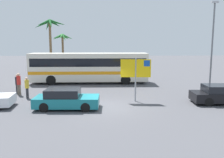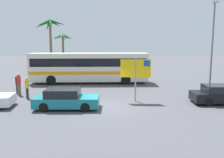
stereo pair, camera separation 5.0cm
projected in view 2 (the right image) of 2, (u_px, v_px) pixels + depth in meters
ground at (103, 107)px, 16.05m from camera, size 120.00×120.00×0.00m
bus_front_coach at (89, 66)px, 25.19m from camera, size 12.25×2.49×3.17m
ferry_sign at (136, 70)px, 17.25m from camera, size 2.20×0.20×3.20m
car_teal at (66, 99)px, 15.62m from camera, size 4.23×1.91×1.32m
car_black at (224, 95)px, 16.90m from camera, size 4.66×1.94×1.32m
pedestrian_near_sign at (17, 82)px, 20.11m from camera, size 0.32×0.32×1.64m
pedestrian_by_bus at (27, 86)px, 18.39m from camera, size 0.32×0.32×1.67m
pedestrian_crossing_lot at (19, 82)px, 19.41m from camera, size 0.32×0.32×1.83m
lamp_post_left_side at (212, 45)px, 19.48m from camera, size 0.56×0.20×7.58m
palm_tree_seaside at (63, 40)px, 35.66m from camera, size 3.23×3.20×5.56m
palm_tree_inland at (50, 29)px, 30.76m from camera, size 4.21×3.99×7.24m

